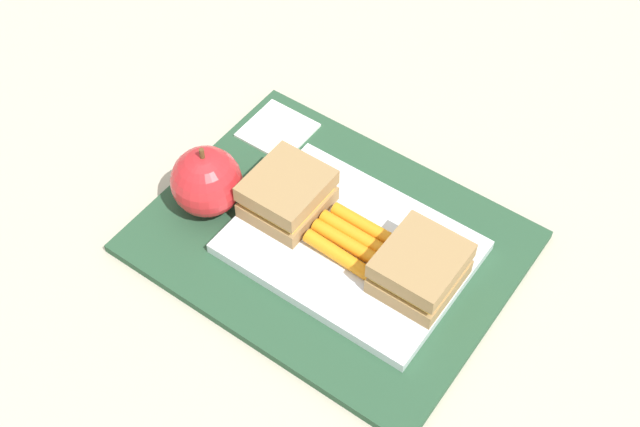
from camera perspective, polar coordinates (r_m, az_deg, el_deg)
The scene contains 8 objects.
ground_plane at distance 0.86m, azimuth 0.68°, elevation -2.13°, with size 2.40×2.40×0.00m, color #B7AD99.
lunchbag_mat at distance 0.85m, azimuth 0.68°, elevation -1.93°, with size 0.36×0.28×0.01m, color #284C33.
food_tray at distance 0.83m, azimuth 2.09°, elevation -2.29°, with size 0.23×0.17×0.01m, color white.
sandwich_half_left at distance 0.79m, azimuth 6.83°, elevation -3.74°, with size 0.07×0.08×0.04m.
sandwich_half_right at distance 0.84m, azimuth -2.24°, elevation 1.35°, with size 0.07×0.08×0.04m.
carrot_sticks_bundle at distance 0.82m, azimuth 2.09°, elevation -1.75°, with size 0.08×0.06×0.02m.
apple at distance 0.85m, azimuth -7.74°, elevation 2.17°, with size 0.07×0.07×0.08m.
paper_napkin at distance 0.95m, azimuth -2.90°, elevation 5.68°, with size 0.07×0.07×0.00m, color white.
Camera 1 is at (-0.29, 0.42, 0.69)m, focal length 46.99 mm.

